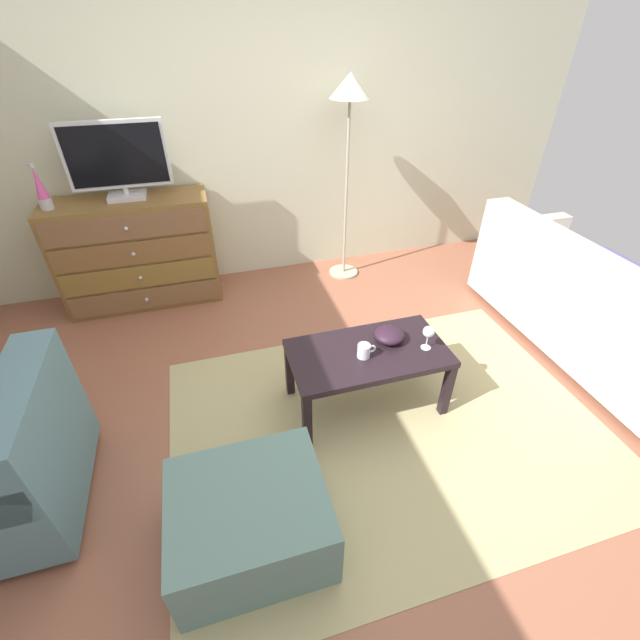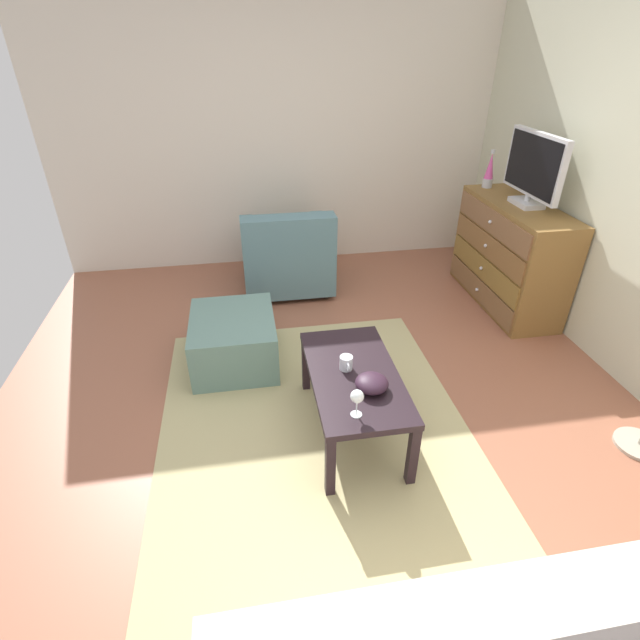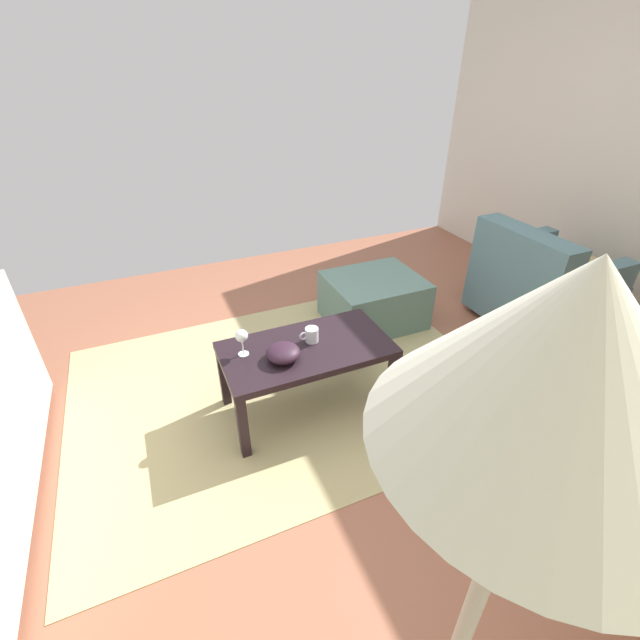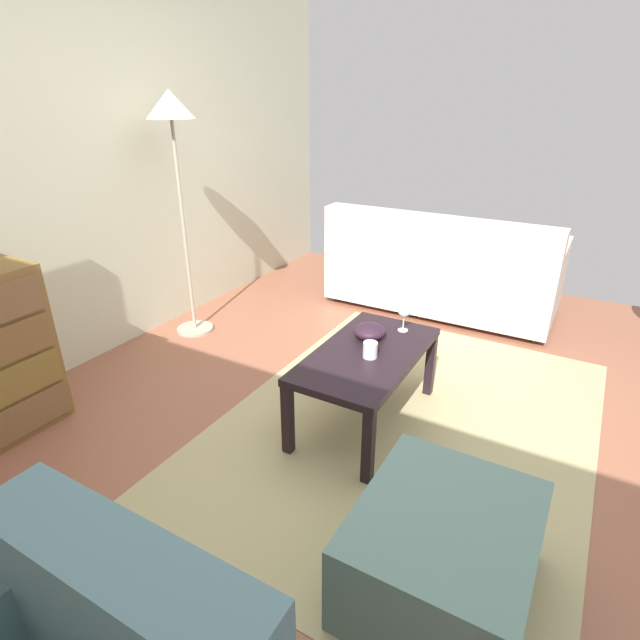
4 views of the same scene
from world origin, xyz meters
name	(u,v)px [view 3 (image 3 of 4)]	position (x,y,z in m)	size (l,w,h in m)	color
ground_plane	(326,399)	(0.00, 0.00, -0.03)	(5.69, 4.59, 0.05)	#925740
area_rug	(285,385)	(0.20, -0.20, 0.00)	(2.60, 1.90, 0.01)	tan
coffee_table	(307,355)	(0.14, 0.03, 0.38)	(0.95, 0.51, 0.44)	black
wine_glass	(242,337)	(0.48, -0.04, 0.55)	(0.07, 0.07, 0.16)	silver
mug	(311,335)	(0.09, -0.01, 0.48)	(0.11, 0.08, 0.09)	silver
bowl_decorative	(283,353)	(0.29, 0.09, 0.48)	(0.18, 0.18, 0.08)	#2A1826
armchair	(539,285)	(-1.85, -0.15, 0.33)	(0.80, 0.81, 0.80)	#332319
ottoman	(373,300)	(-0.71, -0.67, 0.19)	(0.70, 0.60, 0.38)	slate
standing_lamp	(520,484)	(0.56, 1.70, 1.48)	(0.32, 0.32, 1.73)	#A59E8C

